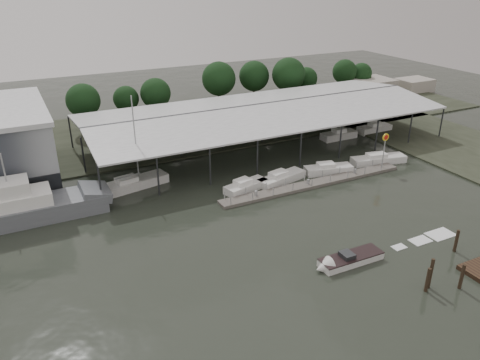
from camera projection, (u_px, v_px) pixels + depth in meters
name	position (u px, v px, depth m)	size (l,w,h in m)	color
ground	(252.00, 247.00, 49.28)	(200.00, 200.00, 0.00)	#262C24
land_strip_far	(141.00, 134.00, 83.42)	(140.00, 30.00, 0.30)	#3C4231
land_strip_east	(466.00, 150.00, 75.95)	(20.00, 60.00, 0.30)	#3C4231
covered_boat_shed	(263.00, 108.00, 76.58)	(58.24, 24.00, 6.96)	silver
floating_dock	(314.00, 184.00, 63.53)	(28.00, 2.00, 1.40)	#625D56
shell_fuel_sign	(385.00, 144.00, 66.95)	(1.10, 0.18, 5.55)	#979A9C
distant_commercial_buildings	(384.00, 87.00, 109.26)	(22.00, 8.00, 4.00)	#A0988D
grey_trawler	(25.00, 208.00, 54.06)	(19.14, 4.89, 8.84)	slate
white_sailboat	(135.00, 183.00, 62.69)	(8.91, 4.23, 12.67)	white
speedboat_underway	(346.00, 261.00, 46.33)	(18.48, 2.53, 2.00)	white
moored_cruiser_0	(246.00, 186.00, 61.86)	(6.56, 3.66, 1.70)	white
moored_cruiser_1	(281.00, 178.00, 64.26)	(7.71, 3.86, 1.70)	white
moored_cruiser_2	(328.00, 169.00, 67.13)	(7.21, 3.76, 1.70)	white
moored_cruiser_3	(378.00, 159.00, 70.63)	(8.71, 3.91, 1.70)	white
mooring_pilings	(460.00, 280.00, 42.37)	(8.13, 9.46, 3.68)	#2F2317
horizon_tree_line	(242.00, 81.00, 95.58)	(68.18, 10.78, 10.36)	black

